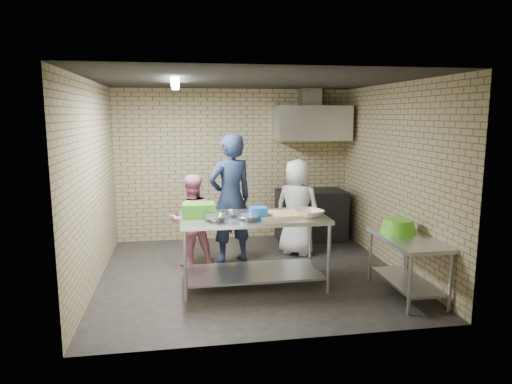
# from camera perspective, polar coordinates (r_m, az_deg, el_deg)

# --- Properties ---
(floor) EXTENTS (4.20, 4.20, 0.00)m
(floor) POSITION_cam_1_polar(r_m,az_deg,el_deg) (6.72, -0.57, -10.03)
(floor) COLOR black
(floor) RESTS_ON ground
(ceiling) EXTENTS (4.20, 4.20, 0.00)m
(ceiling) POSITION_cam_1_polar(r_m,az_deg,el_deg) (6.34, -0.61, 13.61)
(ceiling) COLOR black
(ceiling) RESTS_ON ground
(back_wall) EXTENTS (4.20, 0.06, 2.70)m
(back_wall) POSITION_cam_1_polar(r_m,az_deg,el_deg) (8.36, -2.71, 3.36)
(back_wall) COLOR #96895D
(back_wall) RESTS_ON ground
(front_wall) EXTENTS (4.20, 0.06, 2.70)m
(front_wall) POSITION_cam_1_polar(r_m,az_deg,el_deg) (4.46, 3.39, -2.14)
(front_wall) COLOR #96895D
(front_wall) RESTS_ON ground
(left_wall) EXTENTS (0.06, 4.00, 2.70)m
(left_wall) POSITION_cam_1_polar(r_m,az_deg,el_deg) (6.42, -19.46, 0.93)
(left_wall) COLOR #96895D
(left_wall) RESTS_ON ground
(right_wall) EXTENTS (0.06, 4.00, 2.70)m
(right_wall) POSITION_cam_1_polar(r_m,az_deg,el_deg) (7.03, 16.59, 1.79)
(right_wall) COLOR #96895D
(right_wall) RESTS_ON ground
(prep_table) EXTENTS (1.89, 0.94, 0.94)m
(prep_table) POSITION_cam_1_polar(r_m,az_deg,el_deg) (6.14, -0.32, -7.29)
(prep_table) COLOR silver
(prep_table) RESTS_ON floor
(side_counter) EXTENTS (0.60, 1.20, 0.75)m
(side_counter) POSITION_cam_1_polar(r_m,az_deg,el_deg) (6.15, 18.13, -8.71)
(side_counter) COLOR silver
(side_counter) RESTS_ON floor
(stove) EXTENTS (1.20, 0.70, 0.90)m
(stove) POSITION_cam_1_polar(r_m,az_deg,el_deg) (8.43, 6.78, -2.84)
(stove) COLOR black
(stove) RESTS_ON floor
(range_hood) EXTENTS (1.30, 0.60, 0.60)m
(range_hood) POSITION_cam_1_polar(r_m,az_deg,el_deg) (8.29, 6.91, 8.44)
(range_hood) COLOR silver
(range_hood) RESTS_ON back_wall
(hood_duct) EXTENTS (0.35, 0.30, 0.30)m
(hood_duct) POSITION_cam_1_polar(r_m,az_deg,el_deg) (8.43, 6.68, 11.53)
(hood_duct) COLOR #A5A8AD
(hood_duct) RESTS_ON back_wall
(wall_shelf) EXTENTS (0.80, 0.20, 0.04)m
(wall_shelf) POSITION_cam_1_polar(r_m,az_deg,el_deg) (8.56, 8.47, 7.24)
(wall_shelf) COLOR #3F2B19
(wall_shelf) RESTS_ON back_wall
(fluorescent_fixture) EXTENTS (0.10, 1.25, 0.08)m
(fluorescent_fixture) POSITION_cam_1_polar(r_m,az_deg,el_deg) (6.26, -9.92, 12.97)
(fluorescent_fixture) COLOR white
(fluorescent_fixture) RESTS_ON ceiling
(green_crate) EXTENTS (0.42, 0.31, 0.17)m
(green_crate) POSITION_cam_1_polar(r_m,az_deg,el_deg) (6.05, -7.07, -2.18)
(green_crate) COLOR #36931B
(green_crate) RESTS_ON prep_table
(blue_tub) EXTENTS (0.21, 0.21, 0.14)m
(blue_tub) POSITION_cam_1_polar(r_m,az_deg,el_deg) (5.92, 0.31, -2.53)
(blue_tub) COLOR blue
(blue_tub) RESTS_ON prep_table
(cutting_board) EXTENTS (0.58, 0.44, 0.03)m
(cutting_board) POSITION_cam_1_polar(r_m,az_deg,el_deg) (6.06, 2.98, -2.76)
(cutting_board) COLOR #CEB877
(cutting_board) RESTS_ON prep_table
(mixing_bowl_a) EXTENTS (0.37, 0.37, 0.07)m
(mixing_bowl_a) POSITION_cam_1_polar(r_m,az_deg,el_deg) (5.76, -4.93, -3.23)
(mixing_bowl_a) COLOR #B1B3B8
(mixing_bowl_a) RESTS_ON prep_table
(mixing_bowl_b) EXTENTS (0.29, 0.29, 0.07)m
(mixing_bowl_b) POSITION_cam_1_polar(r_m,az_deg,el_deg) (6.02, -3.22, -2.65)
(mixing_bowl_b) COLOR #A9ABAF
(mixing_bowl_b) RESTS_ON prep_table
(mixing_bowl_c) EXTENTS (0.35, 0.35, 0.07)m
(mixing_bowl_c) POSITION_cam_1_polar(r_m,az_deg,el_deg) (5.78, -0.95, -3.16)
(mixing_bowl_c) COLOR silver
(mixing_bowl_c) RESTS_ON prep_table
(ceramic_bowl) EXTENTS (0.46, 0.46, 0.09)m
(ceramic_bowl) POSITION_cam_1_polar(r_m,az_deg,el_deg) (6.01, 6.51, -2.62)
(ceramic_bowl) COLOR beige
(ceramic_bowl) RESTS_ON prep_table
(green_basin) EXTENTS (0.46, 0.46, 0.17)m
(green_basin) POSITION_cam_1_polar(r_m,az_deg,el_deg) (6.23, 17.13, -4.02)
(green_basin) COLOR #59C626
(green_basin) RESTS_ON side_counter
(bottle_red) EXTENTS (0.07, 0.07, 0.18)m
(bottle_red) POSITION_cam_1_polar(r_m,az_deg,el_deg) (8.48, 6.87, 8.00)
(bottle_red) COLOR #B22619
(bottle_red) RESTS_ON wall_shelf
(bottle_green) EXTENTS (0.06, 0.06, 0.15)m
(bottle_green) POSITION_cam_1_polar(r_m,az_deg,el_deg) (8.61, 9.45, 7.86)
(bottle_green) COLOR green
(bottle_green) RESTS_ON wall_shelf
(man_navy) EXTENTS (0.84, 0.70, 1.97)m
(man_navy) POSITION_cam_1_polar(r_m,az_deg,el_deg) (7.01, -3.17, -0.86)
(man_navy) COLOR black
(man_navy) RESTS_ON floor
(woman_pink) EXTENTS (0.76, 0.64, 1.38)m
(woman_pink) POSITION_cam_1_polar(r_m,az_deg,el_deg) (6.97, -7.96, -3.49)
(woman_pink) COLOR #D4708C
(woman_pink) RESTS_ON floor
(woman_white) EXTENTS (0.90, 0.85, 1.55)m
(woman_white) POSITION_cam_1_polar(r_m,az_deg,el_deg) (7.47, 5.12, -1.87)
(woman_white) COLOR white
(woman_white) RESTS_ON floor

